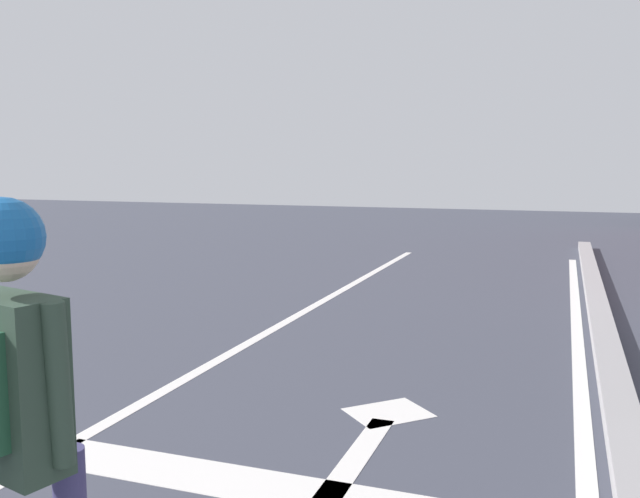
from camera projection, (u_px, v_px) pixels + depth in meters
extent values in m
cube|color=silver|center=(93.00, 431.00, 4.65)|extent=(0.12, 20.00, 0.01)
cube|color=silver|center=(300.00, 493.00, 3.78)|extent=(3.31, 0.40, 0.01)
cube|color=silver|center=(355.00, 459.00, 4.20)|extent=(0.16, 1.40, 0.01)
cube|color=silver|center=(388.00, 412.00, 5.00)|extent=(0.71, 0.71, 0.01)
cube|color=#304436|center=(12.00, 384.00, 2.11)|extent=(0.40, 0.27, 0.55)
cylinder|color=#304436|center=(58.00, 385.00, 2.02)|extent=(0.07, 0.09, 0.50)
sphere|color=beige|center=(4.00, 246.00, 2.05)|extent=(0.22, 0.22, 0.22)
sphere|color=#1860A9|center=(3.00, 237.00, 2.05)|extent=(0.24, 0.24, 0.24)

